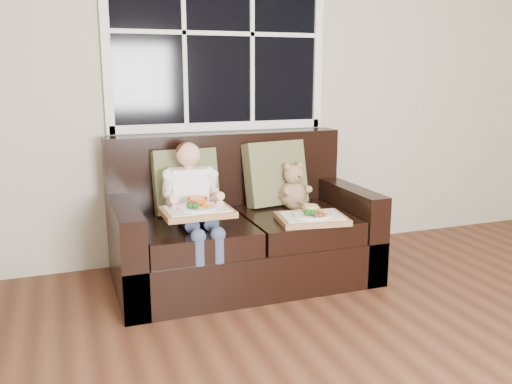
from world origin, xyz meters
name	(u,v)px	position (x,y,z in m)	size (l,w,h in m)	color
window_back	(218,33)	(-0.64, 2.48, 1.65)	(1.62, 0.04, 1.37)	black
loveseat	(240,233)	(-0.64, 2.02, 0.31)	(1.70, 0.92, 0.96)	black
pillow_left	(186,181)	(-0.97, 2.17, 0.66)	(0.43, 0.21, 0.44)	olive
pillow_right	(275,173)	(-0.32, 2.17, 0.68)	(0.48, 0.27, 0.47)	olive
child	(193,196)	(-0.99, 1.90, 0.62)	(0.34, 0.58, 0.77)	white
teddy_bear	(293,189)	(-0.23, 2.05, 0.58)	(0.20, 0.25, 0.33)	#9D7353
tray_left	(197,210)	(-1.00, 1.73, 0.58)	(0.42, 0.32, 0.10)	#966A43
tray_right	(312,217)	(-0.27, 1.66, 0.48)	(0.47, 0.39, 0.10)	#966A43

